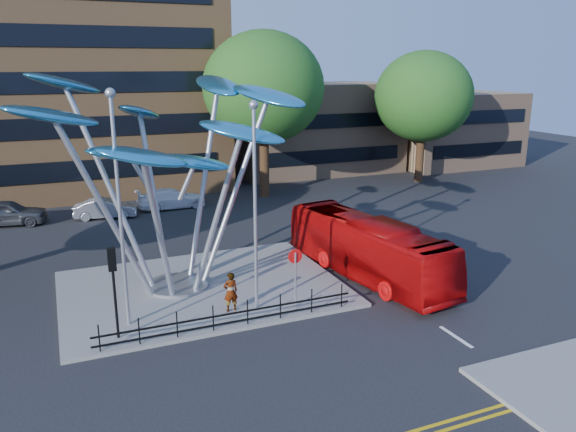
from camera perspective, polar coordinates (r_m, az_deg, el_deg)
name	(u,v)px	position (r m, az deg, el deg)	size (l,w,h in m)	color
ground	(272,346)	(20.56, -1.62, -13.06)	(120.00, 120.00, 0.00)	black
traffic_island	(202,288)	(25.45, -8.72, -7.27)	(12.00, 9.00, 0.15)	slate
low_building_near	(315,128)	(52.33, 2.75, 8.93)	(15.00, 8.00, 8.00)	#A07B5E
low_building_far	(452,129)	(58.20, 16.30, 8.49)	(12.00, 8.00, 7.00)	#A07B5E
tree_right	(263,88)	(41.54, -2.51, 12.88)	(8.80, 8.80, 12.11)	black
tree_far	(424,97)	(48.29, 13.60, 11.71)	(8.00, 8.00, 10.81)	black
leaf_sculpture	(166,135)	(24.15, -12.25, 8.08)	(12.72, 9.54, 9.51)	#9EA0A5
street_lamp_left	(118,191)	(20.95, -16.88, 2.49)	(0.36, 0.36, 8.80)	#9EA0A5
street_lamp_right	(255,189)	(21.59, -3.39, 2.79)	(0.36, 0.36, 8.30)	#9EA0A5
traffic_light_island	(113,274)	(20.71, -17.35, -5.62)	(0.28, 0.18, 3.42)	black
no_entry_sign_island	(295,268)	(22.62, 0.75, -5.27)	(0.60, 0.10, 2.45)	#9EA0A5
pedestrian_railing_front	(231,317)	(21.45, -5.85, -10.21)	(10.00, 0.06, 1.00)	black
red_bus	(367,248)	(26.53, 8.06, -3.22)	(2.36, 10.10, 2.81)	#AC0708
pedestrian	(231,292)	(22.64, -5.85, -7.66)	(0.59, 0.39, 1.63)	gray
parked_car_left	(6,213)	(38.89, -26.73, 0.30)	(1.89, 4.71, 1.60)	#42454A
parked_car_mid	(105,208)	(38.28, -18.07, 0.73)	(1.36, 3.91, 1.29)	#9DA0A4
parked_car_right	(171,198)	(39.78, -11.76, 1.76)	(1.91, 4.69, 1.36)	white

